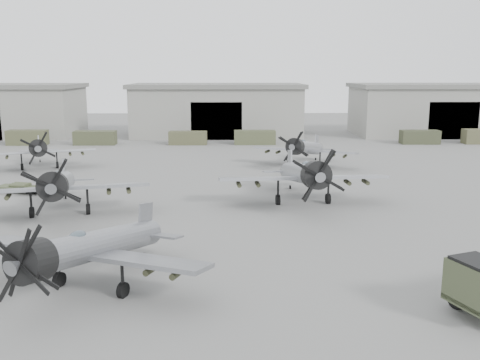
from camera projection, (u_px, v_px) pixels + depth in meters
The scene contains 13 objects.
ground at pixel (195, 259), 31.46m from camera, with size 220.00×220.00×0.00m, color #5E5E5C.
hangar_center at pixel (217, 109), 91.26m from camera, with size 29.00×14.80×8.70m.
hangar_right at pixel (438, 109), 91.99m from camera, with size 29.00×14.80×8.70m.
support_truck_1 at pixel (27, 138), 79.66m from camera, with size 5.79×2.20×2.19m, color #45472F.
support_truck_2 at pixel (95, 138), 79.87m from camera, with size 6.17×2.20×2.06m, color #3E422B.
support_truck_3 at pixel (188, 138), 80.14m from camera, with size 5.68×2.20×1.96m, color #47482F.
support_truck_4 at pixel (255, 137), 80.33m from camera, with size 6.19×2.20×2.08m, color #444A30.
support_truck_6 at pixel (420, 137), 80.81m from camera, with size 5.72×2.20×2.04m, color #373C27.
aircraft_near_1 at pixel (86, 249), 26.31m from camera, with size 12.48×11.28×5.06m.
aircraft_mid_1 at pixel (58, 185), 40.27m from camera, with size 13.70×12.33×5.44m.
aircraft_mid_2 at pixel (304, 174), 43.85m from camera, with size 14.09×12.68×5.62m.
aircraft_far_0 at pixel (39, 150), 59.61m from camera, with size 12.30×11.08×4.94m.
aircraft_far_1 at pixel (304, 148), 61.14m from camera, with size 11.85×10.74×4.85m.
Camera 1 is at (2.07, -29.92, 10.92)m, focal length 40.00 mm.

